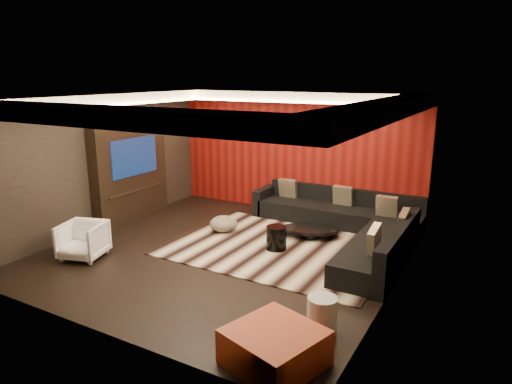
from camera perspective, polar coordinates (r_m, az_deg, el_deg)
The scene contains 26 objects.
floor at distance 8.44m, azimuth -3.81°, elevation -7.63°, with size 6.00×6.00×0.02m, color black.
ceiling at distance 7.82m, azimuth -4.16°, elevation 11.87°, with size 6.00×6.00×0.02m, color silver.
wall_back at distance 10.61m, azimuth 4.98°, elevation 4.89°, with size 6.00×0.02×2.80m, color black.
wall_left at distance 9.96m, azimuth -18.66°, elevation 3.54°, with size 0.02×6.00×2.80m, color black.
wall_right at distance 6.88m, azimuth 17.50°, elevation -1.05°, with size 0.02×6.00×2.80m, color black.
red_feature_wall at distance 10.57m, azimuth 4.89°, elevation 4.86°, with size 5.98×0.05×2.78m, color #6B0C0A.
soffit_back at distance 10.19m, azimuth 4.41°, elevation 11.81°, with size 6.00×0.60×0.22m, color silver.
soffit_front at distance 5.77m, azimuth -19.21°, elevation 8.97°, with size 6.00×0.60×0.22m, color silver.
soffit_left at distance 9.58m, azimuth -18.02°, elevation 10.98°, with size 0.60×4.80×0.22m, color silver.
soffit_right at distance 6.73m, azimuth 15.73°, elevation 9.92°, with size 0.60×4.80×0.22m, color silver.
cove_back at distance 9.89m, azimuth 3.55°, elevation 11.22°, with size 4.80×0.08×0.04m, color #FFD899.
cove_front at distance 6.01m, azimuth -16.72°, elevation 8.49°, with size 4.80×0.08×0.04m, color #FFD899.
cove_left at distance 9.34m, azimuth -16.53°, elevation 10.46°, with size 0.08×4.80×0.04m, color #FFD899.
cove_right at distance 6.83m, azimuth 12.88°, elevation 9.39°, with size 0.08×4.80×0.04m, color #FFD899.
tv_surround at distance 10.30m, azimuth -15.48°, elevation 2.43°, with size 0.30×2.00×2.20m, color black.
tv_screen at distance 10.13m, azimuth -14.96°, elevation 4.28°, with size 0.04×1.30×0.80m, color black.
tv_shelf at distance 10.28m, azimuth -14.69°, elevation 0.16°, with size 0.04×1.60×0.04m, color black.
rug at distance 8.63m, azimuth 3.03°, elevation -6.95°, with size 4.00×3.00×0.02m, color beige.
coffee_table at distance 9.17m, azimuth 6.83°, elevation -5.02°, with size 1.14×1.14×0.19m, color black.
drum_stool at distance 8.46m, azimuth 2.56°, elevation -5.75°, with size 0.37×0.37×0.44m, color black.
striped_pouf at distance 9.44m, azimuth -4.08°, elevation -3.97°, with size 0.57×0.57×0.32m, color beige.
white_side_table at distance 5.99m, azimuth 8.25°, elevation -14.95°, with size 0.38×0.38×0.47m, color silver.
orange_ottoman at distance 5.39m, azimuth 2.36°, elevation -18.81°, with size 0.94×0.94×0.42m, color #AA3316.
armchair at distance 8.63m, azimuth -20.82°, elevation -5.68°, with size 0.70×0.72×0.65m, color white.
sectional_sofa at distance 9.24m, azimuth 11.70°, elevation -4.10°, with size 3.65×3.50×0.75m.
throw_pillows at distance 9.15m, azimuth 12.26°, elevation -1.97°, with size 3.14×2.73×0.50m.
Camera 1 is at (4.30, -6.52, 3.17)m, focal length 32.00 mm.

